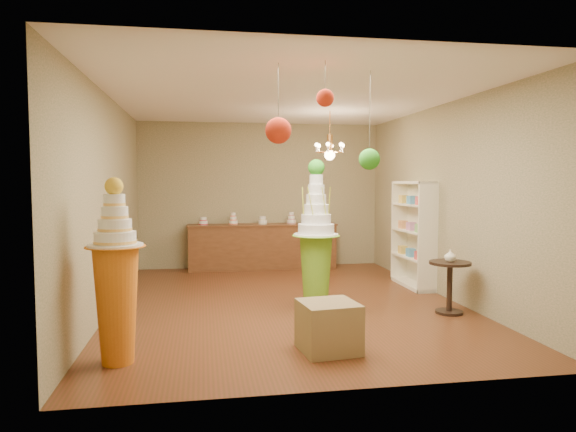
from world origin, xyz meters
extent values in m
plane|color=#572D17|center=(0.00, 0.00, 0.00)|extent=(6.50, 6.50, 0.00)
plane|color=white|center=(0.00, 0.00, 3.00)|extent=(6.50, 6.50, 0.00)
cube|color=gray|center=(0.00, 3.25, 1.50)|extent=(5.00, 0.04, 3.00)
cube|color=gray|center=(0.00, -3.25, 1.50)|extent=(5.00, 0.04, 3.00)
cube|color=gray|center=(-2.50, 0.00, 1.50)|extent=(0.04, 6.50, 3.00)
cube|color=gray|center=(2.50, 0.00, 1.50)|extent=(0.04, 6.50, 3.00)
cone|color=#70B728|center=(0.31, -0.66, 0.53)|extent=(0.51, 0.51, 1.06)
cylinder|color=white|center=(0.31, -0.66, 1.07)|extent=(0.69, 0.69, 0.03)
cylinder|color=white|center=(0.31, -0.66, 1.16)|extent=(0.57, 0.57, 0.13)
cylinder|color=white|center=(0.31, -0.66, 1.29)|extent=(0.46, 0.46, 0.13)
cylinder|color=white|center=(0.31, -0.66, 1.42)|extent=(0.38, 0.38, 0.13)
cylinder|color=white|center=(0.31, -0.66, 1.56)|extent=(0.31, 0.31, 0.13)
cylinder|color=white|center=(0.31, -0.66, 1.69)|extent=(0.26, 0.26, 0.13)
cylinder|color=white|center=(0.31, -0.66, 1.83)|extent=(0.21, 0.21, 0.13)
sphere|color=green|center=(0.31, -0.66, 1.99)|extent=(0.22, 0.22, 0.22)
cone|color=orange|center=(-2.06, -2.23, 0.58)|extent=(0.52, 0.52, 1.16)
cylinder|color=white|center=(-2.06, -2.23, 1.18)|extent=(0.62, 0.62, 0.03)
cylinder|color=white|center=(-2.06, -2.23, 1.25)|extent=(0.46, 0.46, 0.12)
cylinder|color=white|center=(-2.06, -2.23, 1.38)|extent=(0.37, 0.37, 0.12)
cylinder|color=white|center=(-2.06, -2.23, 1.50)|extent=(0.30, 0.30, 0.12)
cylinder|color=white|center=(-2.06, -2.23, 1.62)|extent=(0.24, 0.24, 0.12)
sphere|color=yellow|center=(-2.06, -2.23, 1.76)|extent=(0.18, 0.18, 0.18)
cube|color=olive|center=(0.10, -2.23, 0.26)|extent=(0.65, 0.65, 0.53)
cube|color=brown|center=(0.00, 2.97, 0.45)|extent=(3.00, 0.50, 0.90)
cube|color=brown|center=(0.00, 2.97, 0.91)|extent=(3.04, 0.54, 0.03)
cylinder|color=white|center=(-1.20, 2.97, 1.00)|extent=(0.18, 0.18, 0.16)
cylinder|color=white|center=(-0.60, 2.97, 1.04)|extent=(0.18, 0.18, 0.24)
cylinder|color=white|center=(0.00, 2.97, 1.00)|extent=(0.18, 0.18, 0.16)
cylinder|color=white|center=(0.60, 2.97, 1.04)|extent=(0.18, 0.18, 0.24)
cylinder|color=white|center=(1.20, 2.97, 1.00)|extent=(0.18, 0.18, 0.16)
cube|color=white|center=(2.48, 0.80, 0.90)|extent=(0.04, 1.20, 1.80)
cube|color=white|center=(2.32, 0.80, 0.50)|extent=(0.30, 1.14, 0.03)
cube|color=white|center=(2.32, 0.80, 0.95)|extent=(0.30, 1.14, 0.03)
cube|color=white|center=(2.32, 0.80, 1.40)|extent=(0.30, 1.14, 0.03)
cylinder|color=black|center=(2.10, -1.00, 0.02)|extent=(0.45, 0.45, 0.04)
cylinder|color=black|center=(2.10, -1.00, 0.35)|extent=(0.09, 0.09, 0.70)
cylinder|color=black|center=(2.10, -1.00, 0.70)|extent=(0.68, 0.68, 0.04)
imported|color=white|center=(2.10, -1.00, 0.80)|extent=(0.20, 0.20, 0.16)
cylinder|color=#464232|center=(-0.44, -2.24, 2.66)|extent=(0.01, 0.01, 0.68)
sphere|color=red|center=(-0.44, -2.24, 2.32)|extent=(0.27, 0.27, 0.27)
cylinder|color=#464232|center=(0.59, -2.04, 2.52)|extent=(0.01, 0.01, 0.95)
sphere|color=green|center=(0.59, -2.04, 2.05)|extent=(0.23, 0.23, 0.23)
cylinder|color=#464232|center=(0.00, -2.41, 2.82)|extent=(0.01, 0.01, 0.37)
sphere|color=red|center=(0.00, -2.41, 2.63)|extent=(0.18, 0.18, 0.18)
cylinder|color=#DA984D|center=(0.96, 1.19, 2.75)|extent=(0.02, 0.02, 0.50)
cylinder|color=#DA984D|center=(0.96, 1.19, 2.45)|extent=(0.10, 0.10, 0.30)
sphere|color=#FFC58C|center=(0.96, 1.19, 2.25)|extent=(0.18, 0.18, 0.18)
camera|label=1|loc=(-1.21, -7.44, 1.82)|focal=32.00mm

